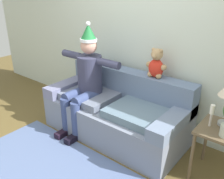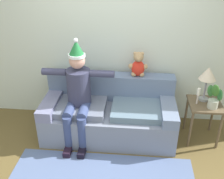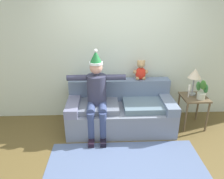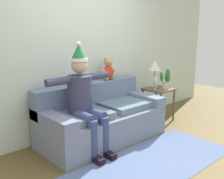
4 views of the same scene
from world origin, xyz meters
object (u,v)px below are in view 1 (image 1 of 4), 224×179
couch (117,111)px  side_table (221,138)px  person_seated (85,78)px  candle_tall (212,113)px  teddy_bear (156,64)px

couch → side_table: size_ratio=3.16×
person_seated → candle_tall: person_seated is taller
teddy_bear → side_table: size_ratio=0.62×
couch → person_seated: (-0.43, -0.17, 0.44)m
teddy_bear → candle_tall: teddy_bear is taller
person_seated → candle_tall: bearing=3.9°
candle_tall → side_table: bearing=8.8°
side_table → candle_tall: 0.30m
side_table → couch: bearing=178.7°
teddy_bear → candle_tall: 0.95m
person_seated → side_table: size_ratio=2.49×
teddy_bear → person_seated: bearing=-151.9°
teddy_bear → side_table: bearing=-17.6°
couch → candle_tall: couch is taller
teddy_bear → side_table: teddy_bear is taller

